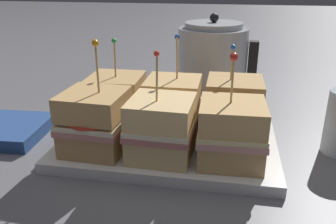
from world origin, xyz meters
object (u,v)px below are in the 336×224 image
Objects in this scene: kettle_steel at (212,64)px; serving_platter at (168,144)px; sandwich_back_right at (234,106)px; sandwich_back_center at (173,104)px; sandwich_front_left at (95,122)px; napkin_stack at (9,129)px; sandwich_front_center at (162,128)px; sandwich_back_left at (117,100)px; sandwich_front_right at (231,132)px.

serving_platter is at bearing -102.67° from kettle_steel.
sandwich_back_center is at bearing -178.24° from sandwich_back_right.
sandwich_front_left is at bearing -135.49° from sandwich_back_center.
sandwich_back_center is 1.18× the size of napkin_stack.
sandwich_back_center is (0.11, 0.11, -0.00)m from sandwich_front_left.
kettle_steel reaches higher than sandwich_back_right.
sandwich_back_center is (-0.00, 0.11, 0.00)m from sandwich_front_center.
sandwich_back_center is at bearing -105.70° from kettle_steel.
sandwich_front_center is at bearing -100.22° from kettle_steel.
sandwich_back_right is 1.08× the size of napkin_stack.
sandwich_back_center reaches higher than sandwich_back_right.
sandwich_front_center is (0.11, -0.00, -0.00)m from sandwich_front_left.
sandwich_front_left is at bearing -153.16° from serving_platter.
sandwich_front_left is at bearing -153.17° from sandwich_back_right.
sandwich_front_left is 1.10× the size of sandwich_back_left.
sandwich_front_right reaches higher than sandwich_back_right.
sandwich_back_left is at bearing 134.43° from sandwich_front_center.
sandwich_back_left reaches higher than serving_platter.
napkin_stack is (-0.20, -0.05, -0.05)m from sandwich_back_left.
napkin_stack is at bearing 169.00° from sandwich_front_center.
sandwich_back_center reaches higher than sandwich_front_center.
kettle_steel is at bearing 104.15° from sandwich_back_right.
kettle_steel is at bearing 74.30° from sandwich_back_center.
serving_platter is 0.13m from sandwich_back_right.
kettle_steel is (0.06, 0.21, 0.03)m from sandwich_back_center.
kettle_steel is at bearing 98.88° from sandwich_front_right.
sandwich_front_left reaches higher than sandwich_back_right.
kettle_steel is (-0.05, 0.20, 0.02)m from sandwich_back_right.
serving_platter is at bearing -26.80° from sandwich_back_left.
sandwich_front_left is 0.21m from sandwich_front_right.
napkin_stack is (-0.20, 0.06, -0.05)m from sandwich_front_left.
sandwich_front_left reaches higher than sandwich_front_right.
sandwich_back_left is at bearing -129.20° from kettle_steel.
sandwich_back_right is (0.22, 0.11, -0.00)m from sandwich_front_left.
sandwich_back_left is at bearing 89.69° from sandwich_front_left.
sandwich_front_center is 0.32m from kettle_steel.
kettle_steel is at bearing 61.98° from sandwich_front_left.
sandwich_front_right is (0.11, -0.05, 0.06)m from serving_platter.
sandwich_back_center reaches higher than napkin_stack.
sandwich_front_center is at bearing -133.94° from sandwich_back_right.
sandwich_front_right reaches higher than sandwich_back_left.
sandwich_back_center is at bearing 135.35° from sandwich_front_right.
sandwich_front_center and sandwich_front_right have the same top height.
serving_platter is 0.13m from sandwich_front_left.
sandwich_front_left is 0.21m from napkin_stack.
napkin_stack reaches higher than serving_platter.
sandwich_back_right is at bearing 1.76° from sandwich_back_center.
serving_platter is at bearing -0.63° from napkin_stack.
sandwich_back_center is (-0.11, 0.10, -0.00)m from sandwich_front_right.
serving_platter is 2.19× the size of sandwich_front_center.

